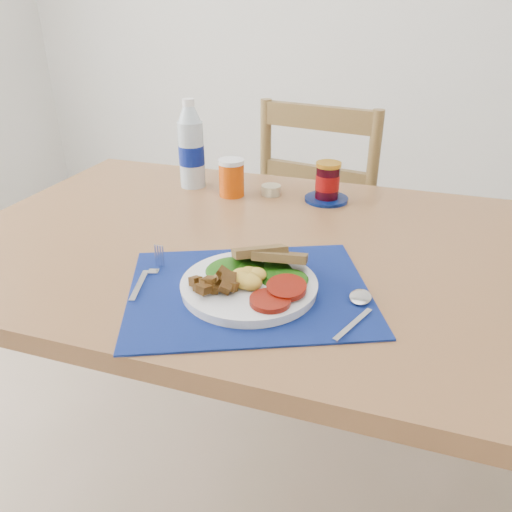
{
  "coord_description": "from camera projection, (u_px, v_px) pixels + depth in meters",
  "views": [
    {
      "loc": [
        0.28,
        -0.75,
        1.23
      ],
      "look_at": [
        0.03,
        0.03,
        0.8
      ],
      "focal_mm": 35.0,
      "sensor_mm": 36.0,
      "label": 1
    }
  ],
  "objects": [
    {
      "name": "breakfast_plate",
      "position": [
        246.0,
        282.0,
        0.9
      ],
      "size": [
        0.25,
        0.25,
        0.06
      ],
      "rotation": [
        0.0,
        0.0,
        0.39
      ],
      "color": "silver",
      "rests_on": "placemat"
    },
    {
      "name": "water_bottle",
      "position": [
        191.0,
        149.0,
        1.38
      ],
      "size": [
        0.07,
        0.07,
        0.24
      ],
      "color": "#ADBFCC",
      "rests_on": "table"
    },
    {
      "name": "ramekin",
      "position": [
        271.0,
        190.0,
        1.36
      ],
      "size": [
        0.05,
        0.05,
        0.03
      ],
      "primitive_type": "cylinder",
      "color": "tan",
      "rests_on": "table"
    },
    {
      "name": "table",
      "position": [
        269.0,
        275.0,
        1.14
      ],
      "size": [
        1.4,
        0.9,
        0.75
      ],
      "color": "brown",
      "rests_on": "ground"
    },
    {
      "name": "chair_far",
      "position": [
        326.0,
        204.0,
        1.77
      ],
      "size": [
        0.49,
        0.47,
        1.15
      ],
      "rotation": [
        0.0,
        0.0,
        2.97
      ],
      "color": "brown",
      "rests_on": "ground"
    },
    {
      "name": "fork",
      "position": [
        149.0,
        277.0,
        0.95
      ],
      "size": [
        0.04,
        0.16,
        0.0
      ],
      "rotation": [
        0.0,
        0.0,
        0.28
      ],
      "color": "#B2B5BA",
      "rests_on": "placemat"
    },
    {
      "name": "placemat",
      "position": [
        249.0,
        291.0,
        0.91
      ],
      "size": [
        0.53,
        0.48,
        0.0
      ],
      "primitive_type": "cube",
      "rotation": [
        0.0,
        0.0,
        0.41
      ],
      "color": "black",
      "rests_on": "table"
    },
    {
      "name": "juice_glass",
      "position": [
        231.0,
        179.0,
        1.34
      ],
      "size": [
        0.07,
        0.07,
        0.09
      ],
      "primitive_type": "cylinder",
      "color": "#C64305",
      "rests_on": "table"
    },
    {
      "name": "spoon",
      "position": [
        358.0,
        306.0,
        0.86
      ],
      "size": [
        0.05,
        0.17,
        0.0
      ],
      "rotation": [
        0.0,
        0.0,
        -0.38
      ],
      "color": "#B2B5BA",
      "rests_on": "placemat"
    },
    {
      "name": "jam_on_saucer",
      "position": [
        327.0,
        184.0,
        1.3
      ],
      "size": [
        0.12,
        0.12,
        0.1
      ],
      "color": "#04134B",
      "rests_on": "table"
    }
  ]
}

